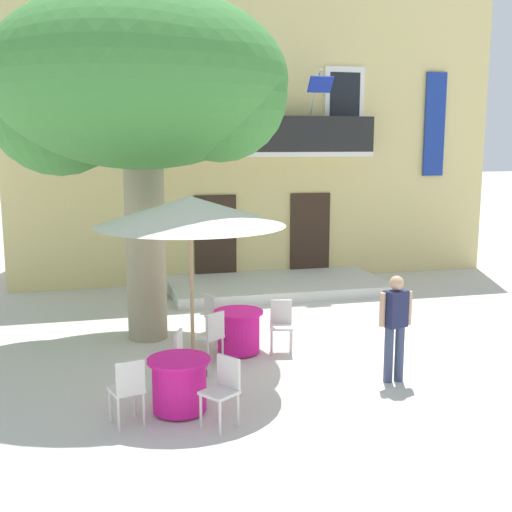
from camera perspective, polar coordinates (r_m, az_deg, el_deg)
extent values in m
plane|color=beige|center=(12.65, 4.87, -6.77)|extent=(120.00, 120.00, 0.00)
cube|color=#DBC67F|center=(18.95, -0.93, 10.33)|extent=(13.00, 4.00, 7.50)
cube|color=#332319|center=(16.88, -3.60, 1.49)|extent=(1.10, 0.08, 2.30)
cube|color=#332319|center=(17.54, 4.78, 1.80)|extent=(1.10, 0.08, 2.30)
cube|color=silver|center=(16.57, -6.88, 13.42)|extent=(1.10, 0.08, 1.90)
cube|color=black|center=(16.54, -6.86, 13.43)|extent=(0.84, 0.04, 1.60)
cube|color=silver|center=(17.00, 0.70, 13.40)|extent=(1.10, 0.08, 1.90)
cube|color=black|center=(16.97, 0.73, 13.41)|extent=(0.84, 0.04, 1.60)
cube|color=silver|center=(17.69, 7.79, 13.18)|extent=(1.10, 0.08, 1.90)
cube|color=black|center=(17.66, 7.82, 13.18)|extent=(0.84, 0.04, 1.60)
cube|color=silver|center=(16.70, 0.95, 8.96)|extent=(5.60, 0.65, 0.12)
cube|color=black|center=(16.41, 1.23, 10.72)|extent=(5.60, 0.06, 0.90)
cylinder|color=#B2B2B7|center=(16.28, -3.07, 13.89)|extent=(0.04, 0.95, 1.33)
cube|color=#146B2D|center=(15.87, -2.75, 15.08)|extent=(0.60, 0.29, 0.38)
cylinder|color=#B2B2B7|center=(16.92, 5.16, 13.72)|extent=(0.04, 0.95, 1.33)
cube|color=#192D9E|center=(16.52, 5.71, 14.84)|extent=(0.60, 0.29, 0.38)
cylinder|color=slate|center=(16.27, -7.03, 9.67)|extent=(0.27, 0.27, 0.34)
ellipsoid|color=#38843D|center=(16.27, -7.06, 10.81)|extent=(0.35, 0.35, 0.31)
cylinder|color=#995638|center=(16.45, -3.00, 9.65)|extent=(0.34, 0.34, 0.29)
ellipsoid|color=#4C8E38|center=(16.46, -3.01, 11.01)|extent=(0.44, 0.44, 0.49)
cylinder|color=#47423D|center=(16.72, 0.93, 9.70)|extent=(0.28, 0.28, 0.31)
ellipsoid|color=#4C8E38|center=(16.72, 0.93, 10.73)|extent=(0.37, 0.37, 0.29)
cylinder|color=#995638|center=(17.05, 4.71, 9.70)|extent=(0.36, 0.36, 0.32)
ellipsoid|color=#38843D|center=(17.06, 4.73, 10.97)|extent=(0.46, 0.46, 0.43)
cylinder|color=#995638|center=(17.46, 8.33, 9.65)|extent=(0.26, 0.26, 0.33)
ellipsoid|color=#2D7533|center=(17.46, 8.36, 10.63)|extent=(0.34, 0.34, 0.26)
cube|color=navy|center=(18.81, 15.49, 11.12)|extent=(0.60, 0.06, 2.80)
cube|color=silver|center=(16.09, 1.87, -2.63)|extent=(5.29, 2.70, 0.25)
cylinder|color=gray|center=(12.12, -9.70, 0.36)|extent=(0.73, 0.73, 3.29)
ellipsoid|color=#3D7F38|center=(12.00, -10.15, 15.09)|extent=(5.28, 4.75, 3.17)
sphere|color=#3D7F38|center=(12.60, -17.08, 12.76)|extent=(2.64, 2.64, 2.64)
sphere|color=#3D7F38|center=(11.64, -3.22, 14.09)|extent=(2.37, 2.37, 2.37)
cylinder|color=#DB1984|center=(11.35, -1.55, -6.77)|extent=(0.74, 0.74, 0.68)
cylinder|color=#DB1984|center=(11.25, -1.56, -4.96)|extent=(0.86, 0.86, 0.04)
cylinder|color=#2D2823|center=(11.46, -1.54, -8.47)|extent=(0.44, 0.44, 0.03)
cylinder|color=silver|center=(11.25, 3.17, -7.70)|extent=(0.04, 0.04, 0.45)
cylinder|color=silver|center=(11.24, 1.42, -7.72)|extent=(0.04, 0.04, 0.45)
cylinder|color=silver|center=(11.58, 3.06, -7.19)|extent=(0.04, 0.04, 0.45)
cylinder|color=silver|center=(11.56, 1.36, -7.20)|extent=(0.04, 0.04, 0.45)
cube|color=silver|center=(11.34, 2.26, -6.27)|extent=(0.48, 0.48, 0.04)
cube|color=silver|center=(11.45, 2.23, -4.91)|extent=(0.38, 0.13, 0.42)
cylinder|color=silver|center=(12.25, -2.95, -6.22)|extent=(0.04, 0.04, 0.45)
cylinder|color=silver|center=(11.96, -2.19, -6.62)|extent=(0.04, 0.04, 0.45)
cylinder|color=silver|center=(12.10, -4.39, -6.44)|extent=(0.04, 0.04, 0.45)
cylinder|color=silver|center=(11.81, -3.65, -6.85)|extent=(0.04, 0.04, 0.45)
cube|color=silver|center=(11.96, -3.31, -5.41)|extent=(0.50, 0.50, 0.04)
cube|color=silver|center=(11.82, -4.10, -4.44)|extent=(0.15, 0.38, 0.42)
cylinder|color=silver|center=(10.89, -5.53, -8.35)|extent=(0.04, 0.04, 0.45)
cylinder|color=silver|center=(11.11, -4.25, -7.95)|extent=(0.04, 0.04, 0.45)
cylinder|color=silver|center=(10.66, -4.26, -8.75)|extent=(0.04, 0.04, 0.45)
cylinder|color=silver|center=(10.88, -2.97, -8.33)|extent=(0.04, 0.04, 0.45)
cube|color=silver|center=(10.81, -4.27, -7.11)|extent=(0.56, 0.56, 0.04)
cube|color=silver|center=(10.62, -3.60, -6.12)|extent=(0.34, 0.25, 0.42)
cylinder|color=#DB1984|center=(9.04, -6.78, -11.32)|extent=(0.74, 0.74, 0.68)
cylinder|color=#DB1984|center=(8.91, -6.83, -9.11)|extent=(0.86, 0.86, 0.04)
cylinder|color=#2D2823|center=(9.17, -6.73, -13.39)|extent=(0.44, 0.44, 0.03)
cylinder|color=silver|center=(8.94, -12.75, -12.75)|extent=(0.04, 0.04, 0.45)
cylinder|color=silver|center=(9.04, -10.65, -12.41)|extent=(0.04, 0.04, 0.45)
cylinder|color=silver|center=(8.64, -12.03, -13.54)|extent=(0.04, 0.04, 0.45)
cylinder|color=silver|center=(8.75, -9.87, -13.18)|extent=(0.04, 0.04, 0.45)
cube|color=silver|center=(8.75, -11.38, -11.49)|extent=(0.50, 0.50, 0.04)
cube|color=silver|center=(8.51, -11.03, -10.45)|extent=(0.38, 0.14, 0.42)
cylinder|color=silver|center=(8.38, -3.20, -14.12)|extent=(0.04, 0.04, 0.45)
cylinder|color=silver|center=(8.60, -4.89, -13.49)|extent=(0.04, 0.04, 0.45)
cylinder|color=silver|center=(8.61, -1.60, -13.42)|extent=(0.04, 0.04, 0.45)
cylinder|color=silver|center=(8.82, -3.29, -12.84)|extent=(0.04, 0.04, 0.45)
cube|color=silver|center=(8.50, -3.26, -11.95)|extent=(0.56, 0.56, 0.04)
cube|color=silver|center=(8.54, -2.43, -10.18)|extent=(0.25, 0.33, 0.42)
cylinder|color=silver|center=(9.90, -4.57, -10.25)|extent=(0.04, 0.04, 0.45)
cylinder|color=silver|center=(9.58, -4.96, -10.95)|extent=(0.04, 0.04, 0.45)
cylinder|color=silver|center=(9.96, -6.53, -10.15)|extent=(0.04, 0.04, 0.45)
cylinder|color=silver|center=(9.65, -6.98, -10.83)|extent=(0.04, 0.04, 0.45)
cube|color=silver|center=(9.69, -5.78, -9.18)|extent=(0.52, 0.52, 0.04)
cube|color=silver|center=(9.65, -6.86, -7.84)|extent=(0.17, 0.37, 0.42)
cylinder|color=#997A56|center=(10.04, -5.67, -3.70)|extent=(0.06, 0.06, 2.55)
cylinder|color=#333333|center=(10.40, -5.55, -10.32)|extent=(0.44, 0.44, 0.08)
cone|color=silver|center=(9.81, -5.81, 3.98)|extent=(2.90, 2.90, 0.45)
cylinder|color=#47423D|center=(15.53, -8.81, -3.14)|extent=(0.34, 0.34, 0.28)
ellipsoid|color=#38843D|center=(15.47, -8.84, -2.12)|extent=(0.44, 0.44, 0.28)
cylinder|color=#384260|center=(10.21, 11.62, -8.51)|extent=(0.14, 0.14, 0.88)
cylinder|color=#384260|center=(10.29, 12.53, -8.40)|extent=(0.14, 0.14, 0.88)
cube|color=#1E2347|center=(10.05, 12.23, -4.57)|extent=(0.39, 0.31, 0.56)
sphere|color=tan|center=(9.96, 12.31, -2.34)|extent=(0.22, 0.22, 0.22)
cylinder|color=tan|center=(9.95, 11.09, -4.66)|extent=(0.09, 0.09, 0.52)
cylinder|color=tan|center=(10.15, 13.34, -4.47)|extent=(0.09, 0.09, 0.52)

